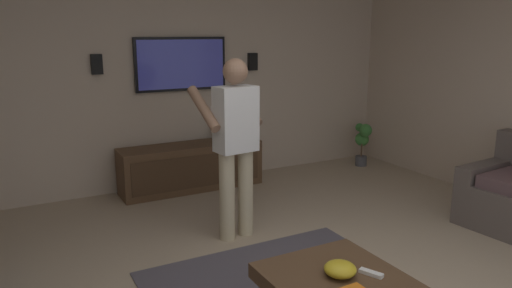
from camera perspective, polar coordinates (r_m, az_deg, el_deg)
wall_back_tv at (r=5.94m, az=-10.06°, el=7.92°), size 0.10×6.29×2.68m
media_console at (r=5.86m, az=-7.61°, el=-2.68°), size 0.45×1.70×0.55m
tv at (r=5.88m, az=-8.82°, el=9.31°), size 0.05×1.12×0.63m
person_standing at (r=4.31m, az=-2.51°, el=0.67°), size 0.58×0.58×1.64m
potted_plant_short at (r=6.97m, az=12.48°, el=0.50°), size 0.30×0.23×0.61m
bowl at (r=3.10m, az=9.90°, el=-14.34°), size 0.20×0.20×0.09m
remote_white at (r=3.16m, az=13.43°, el=-14.61°), size 0.15×0.10×0.02m
vase_round at (r=5.99m, az=-3.77°, el=1.55°), size 0.22×0.22×0.22m
wall_speaker_left at (r=6.28m, az=-0.41°, el=9.69°), size 0.06×0.12×0.22m
wall_speaker_right at (r=5.64m, az=-18.29°, el=8.92°), size 0.06×0.12×0.22m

